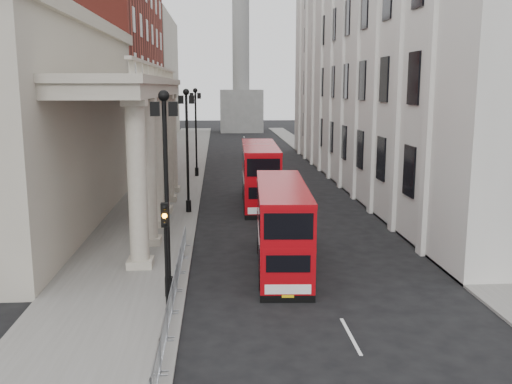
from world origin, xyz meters
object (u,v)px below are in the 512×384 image
(lamp_post_mid, at_px, (187,142))
(pedestrian_c, at_px, (147,204))
(lamp_post_south, at_px, (166,181))
(bus_near, at_px, (282,225))
(lamp_post_north, at_px, (196,126))
(pedestrian_b, at_px, (137,208))
(bus_far, at_px, (260,174))
(traffic_light, at_px, (166,238))
(pedestrian_a, at_px, (149,213))
(monument_column, at_px, (241,47))

(lamp_post_mid, relative_size, pedestrian_c, 4.85)
(lamp_post_south, bearing_deg, pedestrian_c, 100.34)
(lamp_post_mid, distance_m, bus_near, 13.46)
(lamp_post_mid, relative_size, bus_near, 0.88)
(lamp_post_north, bearing_deg, lamp_post_mid, -90.00)
(lamp_post_north, bearing_deg, pedestrian_b, -99.18)
(bus_far, bearing_deg, lamp_post_mid, -150.07)
(bus_near, distance_m, pedestrian_b, 12.26)
(lamp_post_mid, height_order, bus_far, lamp_post_mid)
(bus_far, bearing_deg, bus_near, -88.55)
(traffic_light, relative_size, bus_near, 0.45)
(bus_near, bearing_deg, bus_far, 92.98)
(lamp_post_north, distance_m, pedestrian_a, 20.82)
(lamp_post_south, xyz_separation_m, pedestrian_c, (-2.67, 14.62, -3.93))
(bus_far, bearing_deg, lamp_post_south, -103.56)
(monument_column, height_order, pedestrian_a, monument_column)
(lamp_post_mid, bearing_deg, pedestrian_b, -135.48)
(bus_near, xyz_separation_m, bus_far, (0.06, 14.90, 0.19))
(pedestrian_b, bearing_deg, monument_column, -98.20)
(pedestrian_a, bearing_deg, lamp_post_south, -99.59)
(pedestrian_b, distance_m, pedestrian_c, 1.70)
(monument_column, distance_m, bus_far, 70.61)
(traffic_light, xyz_separation_m, pedestrian_c, (-2.77, 16.64, -2.13))
(monument_column, bearing_deg, lamp_post_south, -94.29)
(lamp_post_south, relative_size, bus_near, 0.88)
(lamp_post_north, relative_size, bus_near, 0.88)
(lamp_post_south, distance_m, bus_near, 6.93)
(lamp_post_south, relative_size, bus_far, 0.81)
(traffic_light, height_order, pedestrian_a, traffic_light)
(lamp_post_north, distance_m, traffic_light, 34.07)
(lamp_post_north, relative_size, bus_far, 0.81)
(pedestrian_b, bearing_deg, pedestrian_c, -104.80)
(traffic_light, bearing_deg, lamp_post_north, 90.17)
(traffic_light, height_order, bus_near, traffic_light)
(pedestrian_a, height_order, pedestrian_c, pedestrian_a)
(traffic_light, bearing_deg, bus_near, 49.85)
(lamp_post_mid, distance_m, pedestrian_c, 4.95)
(pedestrian_a, distance_m, pedestrian_b, 1.62)
(pedestrian_a, height_order, pedestrian_b, pedestrian_b)
(monument_column, relative_size, lamp_post_south, 6.51)
(lamp_post_mid, xyz_separation_m, traffic_light, (0.10, -18.02, -1.80))
(traffic_light, relative_size, pedestrian_b, 2.26)
(monument_column, xyz_separation_m, bus_near, (-1.56, -84.16, -13.87))
(traffic_light, bearing_deg, pedestrian_a, 99.34)
(lamp_post_south, distance_m, lamp_post_mid, 16.00)
(bus_near, relative_size, pedestrian_a, 5.09)
(monument_column, height_order, pedestrian_b, monument_column)
(traffic_light, distance_m, pedestrian_a, 14.00)
(pedestrian_a, xyz_separation_m, pedestrian_c, (-0.52, 2.97, -0.07))
(traffic_light, bearing_deg, bus_far, 76.45)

